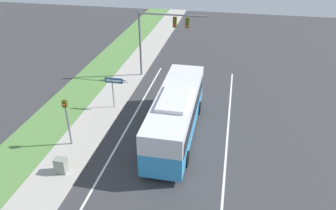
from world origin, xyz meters
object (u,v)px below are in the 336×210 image
object	(u,v)px
street_sign	(113,86)
utility_cabinet	(61,165)
pedestrian_signal	(67,116)
bus	(176,112)
signal_gantry	(160,31)

from	to	relation	value
street_sign	utility_cabinet	distance (m)	8.14
pedestrian_signal	bus	bearing A→B (deg)	21.62
bus	pedestrian_signal	world-z (taller)	bus
bus	signal_gantry	size ratio (longest dim) A/B	1.64
signal_gantry	utility_cabinet	distance (m)	15.35
signal_gantry	utility_cabinet	size ratio (longest dim) A/B	6.57
pedestrian_signal	street_sign	xyz separation A→B (m)	(1.19, 5.30, -0.33)
bus	pedestrian_signal	xyz separation A→B (m)	(-6.61, -2.62, 0.44)
bus	pedestrian_signal	distance (m)	7.13
bus	pedestrian_signal	bearing A→B (deg)	-158.38
signal_gantry	street_sign	size ratio (longest dim) A/B	2.30
utility_cabinet	bus	bearing A→B (deg)	42.13
bus	signal_gantry	xyz separation A→B (m)	(-3.20, 9.26, 2.64)
bus	utility_cabinet	bearing A→B (deg)	-137.87
signal_gantry	utility_cabinet	bearing A→B (deg)	-100.47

